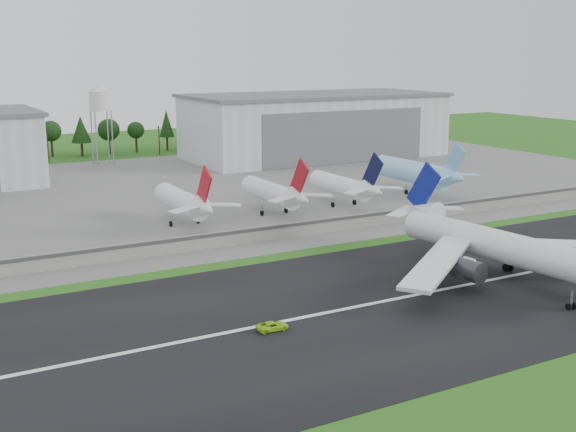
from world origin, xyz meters
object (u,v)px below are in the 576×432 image
main_airliner (502,254)px  parked_jet_red_b (277,193)px  parked_jet_navy (347,186)px  parked_jet_skyblue (419,173)px  ground_vehicle (272,326)px  parked_jet_red_a (186,202)px

main_airliner → parked_jet_red_b: main_airliner is taller
main_airliner → parked_jet_navy: size_ratio=1.89×
parked_jet_navy → parked_jet_skyblue: size_ratio=0.84×
main_airliner → ground_vehicle: (-48.41, -2.04, -4.11)m
ground_vehicle → parked_jet_red_a: parked_jet_red_a is taller
parked_jet_red_b → parked_jet_navy: size_ratio=1.00×
main_airliner → parked_jet_navy: 67.76m
main_airliner → ground_vehicle: main_airliner is taller
parked_jet_skyblue → main_airliner: bearing=-118.5°
parked_jet_red_a → parked_jet_skyblue: parked_jet_skyblue is taller
parked_jet_skyblue → ground_vehicle: bearing=-139.8°
parked_jet_red_b → main_airliner: bearing=-80.7°
parked_jet_skyblue → parked_jet_red_b: bearing=-174.2°
parked_jet_red_b → parked_jet_skyblue: size_ratio=0.84×
ground_vehicle → parked_jet_skyblue: 114.88m
parked_jet_red_b → parked_jet_navy: (21.38, -0.01, -0.07)m
parked_jet_red_a → parked_jet_skyblue: bearing=3.9°
parked_jet_red_b → parked_jet_skyblue: bearing=5.8°
main_airliner → parked_jet_navy: main_airliner is taller
parked_jet_red_a → parked_jet_skyblue: (74.57, 5.08, 0.53)m
ground_vehicle → parked_jet_red_a: 70.42m
main_airliner → parked_jet_red_a: size_ratio=1.89×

